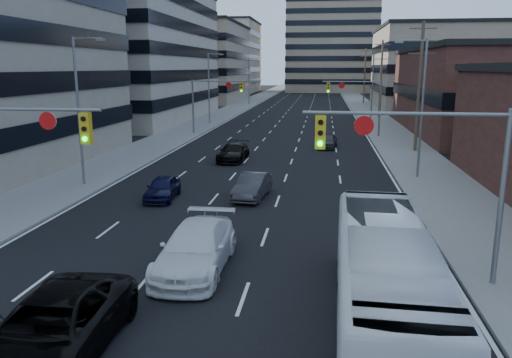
{
  "coord_description": "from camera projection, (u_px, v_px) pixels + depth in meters",
  "views": [
    {
      "loc": [
        4.18,
        -8.56,
        7.25
      ],
      "look_at": [
        1.17,
        13.75,
        2.2
      ],
      "focal_mm": 35.0,
      "sensor_mm": 36.0,
      "label": 1
    }
  ],
  "objects": [
    {
      "name": "streetlight_right_near",
      "position": [
        420.0,
        102.0,
        32.13
      ],
      "size": [
        2.03,
        0.22,
        9.0
      ],
      "color": "slate",
      "rests_on": "ground"
    },
    {
      "name": "black_pickup",
      "position": [
        53.0,
        329.0,
        12.56
      ],
      "size": [
        2.89,
        5.97,
        1.64
      ],
      "primitive_type": "imported",
      "rotation": [
        0.0,
        0.0,
        0.03
      ],
      "color": "black",
      "rests_on": "ground"
    },
    {
      "name": "sidewalk_right",
      "position": [
        351.0,
        94.0,
        134.6
      ],
      "size": [
        5.0,
        300.0,
        0.15
      ],
      "primitive_type": "cube",
      "color": "slate",
      "rests_on": "ground"
    },
    {
      "name": "utility_pole_distant",
      "position": [
        365.0,
        75.0,
        100.39
      ],
      "size": [
        2.2,
        0.28,
        11.0
      ],
      "color": "#4C3D2D",
      "rests_on": "ground"
    },
    {
      "name": "office_left_mid",
      "position": [
        99.0,
        17.0,
        68.88
      ],
      "size": [
        26.0,
        34.0,
        28.0
      ],
      "primitive_type": "cube",
      "color": "#ADA089",
      "rests_on": "ground"
    },
    {
      "name": "transit_bus",
      "position": [
        385.0,
        281.0,
        13.7
      ],
      "size": [
        2.82,
        10.83,
        3.0
      ],
      "primitive_type": "imported",
      "rotation": [
        0.0,
        0.0,
        -0.03
      ],
      "color": "white",
      "rests_on": "ground"
    },
    {
      "name": "streetlight_left_far",
      "position": [
        250.0,
        79.0,
        97.68
      ],
      "size": [
        2.03,
        0.22,
        9.0
      ],
      "color": "slate",
      "rests_on": "ground"
    },
    {
      "name": "signal_near_right",
      "position": [
        423.0,
        159.0,
        16.23
      ],
      "size": [
        6.59,
        0.33,
        6.0
      ],
      "color": "slate",
      "rests_on": "ground"
    },
    {
      "name": "bg_block_right",
      "position": [
        432.0,
        72.0,
        130.63
      ],
      "size": [
        22.0,
        22.0,
        12.0
      ],
      "primitive_type": "cube",
      "color": "gray",
      "rests_on": "ground"
    },
    {
      "name": "sidewalk_left",
      "position": [
        267.0,
        94.0,
        137.6
      ],
      "size": [
        5.0,
        300.0,
        0.15
      ],
      "primitive_type": "cube",
      "color": "slate",
      "rests_on": "ground"
    },
    {
      "name": "white_van",
      "position": [
        196.0,
        248.0,
        18.14
      ],
      "size": [
        2.33,
        5.69,
        1.65
      ],
      "primitive_type": "imported",
      "rotation": [
        0.0,
        0.0,
        0.0
      ],
      "color": "white",
      "rests_on": "ground"
    },
    {
      "name": "office_left_far",
      "position": [
        194.0,
        64.0,
        108.49
      ],
      "size": [
        20.0,
        30.0,
        16.0
      ],
      "primitive_type": "cube",
      "color": "gray",
      "rests_on": "ground"
    },
    {
      "name": "streetlight_left_near",
      "position": [
        81.0,
        105.0,
        29.99
      ],
      "size": [
        2.03,
        0.22,
        9.0
      ],
      "color": "slate",
      "rests_on": "ground"
    },
    {
      "name": "signal_far_right",
      "position": [
        358.0,
        96.0,
        51.98
      ],
      "size": [
        6.09,
        0.33,
        6.0
      ],
      "color": "slate",
      "rests_on": "ground"
    },
    {
      "name": "road_surface",
      "position": [
        309.0,
        94.0,
        136.12
      ],
      "size": [
        18.0,
        300.0,
        0.02
      ],
      "primitive_type": "cube",
      "color": "black",
      "rests_on": "ground"
    },
    {
      "name": "utility_pole_block",
      "position": [
        419.0,
        85.0,
        42.37
      ],
      "size": [
        2.2,
        0.28,
        11.0
      ],
      "color": "#4C3D2D",
      "rests_on": "ground"
    },
    {
      "name": "signal_near_left",
      "position": [
        1.0,
        149.0,
        18.17
      ],
      "size": [
        6.59,
        0.33,
        6.0
      ],
      "color": "slate",
      "rests_on": "ground"
    },
    {
      "name": "sedan_black_far",
      "position": [
        233.0,
        152.0,
        39.42
      ],
      "size": [
        2.16,
        4.87,
        1.39
      ],
      "primitive_type": "imported",
      "rotation": [
        0.0,
        0.0,
        -0.05
      ],
      "color": "black",
      "rests_on": "ground"
    },
    {
      "name": "storefront_right_mid",
      "position": [
        506.0,
        93.0,
        54.65
      ],
      "size": [
        20.0,
        30.0,
        9.0
      ],
      "primitive_type": "cube",
      "color": "#472119",
      "rests_on": "ground"
    },
    {
      "name": "sedan_grey_right",
      "position": [
        328.0,
        141.0,
        45.67
      ],
      "size": [
        1.98,
        4.04,
        1.33
      ],
      "primitive_type": "imported",
      "rotation": [
        0.0,
        0.0,
        -0.11
      ],
      "color": "#38383B",
      "rests_on": "ground"
    },
    {
      "name": "sedan_grey_center",
      "position": [
        252.0,
        186.0,
        28.17
      ],
      "size": [
        1.88,
        4.31,
        1.38
      ],
      "primitive_type": "imported",
      "rotation": [
        0.0,
        0.0,
        -0.1
      ],
      "color": "#313133",
      "rests_on": "ground"
    },
    {
      "name": "sedan_blue",
      "position": [
        163.0,
        188.0,
        27.97
      ],
      "size": [
        1.75,
        3.87,
        1.29
      ],
      "primitive_type": "imported",
      "rotation": [
        0.0,
        0.0,
        0.06
      ],
      "color": "black",
      "rests_on": "ground"
    },
    {
      "name": "bg_block_left",
      "position": [
        215.0,
        58.0,
        147.25
      ],
      "size": [
        24.0,
        24.0,
        20.0
      ],
      "primitive_type": "cube",
      "color": "#ADA089",
      "rests_on": "ground"
    },
    {
      "name": "office_right_far",
      "position": [
        440.0,
        69.0,
        90.71
      ],
      "size": [
        22.0,
        28.0,
        14.0
      ],
      "primitive_type": "cube",
      "color": "gray",
      "rests_on": "ground"
    },
    {
      "name": "streetlight_left_mid",
      "position": [
        210.0,
        85.0,
        63.84
      ],
      "size": [
        2.03,
        0.22,
        9.0
      ],
      "color": "slate",
      "rests_on": "ground"
    },
    {
      "name": "streetlight_right_far",
      "position": [
        371.0,
        84.0,
        65.98
      ],
      "size": [
        2.03,
        0.22,
        9.0
      ],
      "color": "slate",
      "rests_on": "ground"
    },
    {
      "name": "utility_pole_midblock",
      "position": [
        381.0,
        78.0,
        71.38
      ],
      "size": [
        2.2,
        0.28,
        11.0
      ],
      "color": "#4C3D2D",
      "rests_on": "ground"
    },
    {
      "name": "signal_far_left",
      "position": [
        214.0,
        95.0,
        53.98
      ],
      "size": [
        6.09,
        0.33,
        6.0
      ],
      "color": "slate",
      "rests_on": "ground"
    }
  ]
}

